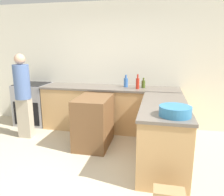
{
  "coord_description": "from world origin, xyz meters",
  "views": [
    {
      "loc": [
        0.98,
        -2.46,
        1.77
      ],
      "look_at": [
        0.3,
        0.78,
        0.98
      ],
      "focal_mm": 35.0,
      "sensor_mm": 36.0,
      "label": 1
    }
  ],
  "objects_px": {
    "person_by_range": "(23,93)",
    "hot_sauce_bottle": "(138,83)",
    "olive_oil_bottle": "(143,84)",
    "mixing_bowl": "(175,111)",
    "island_table": "(94,122)",
    "water_bottle_blue": "(126,82)",
    "range_oven": "(34,104)"
  },
  "relations": [
    {
      "from": "person_by_range",
      "to": "hot_sauce_bottle",
      "type": "bearing_deg",
      "value": 17.89
    },
    {
      "from": "olive_oil_bottle",
      "to": "mixing_bowl",
      "type": "bearing_deg",
      "value": -74.13
    },
    {
      "from": "olive_oil_bottle",
      "to": "person_by_range",
      "type": "height_order",
      "value": "person_by_range"
    },
    {
      "from": "island_table",
      "to": "olive_oil_bottle",
      "type": "relative_size",
      "value": 4.36
    },
    {
      "from": "hot_sauce_bottle",
      "to": "person_by_range",
      "type": "distance_m",
      "value": 2.24
    },
    {
      "from": "island_table",
      "to": "person_by_range",
      "type": "height_order",
      "value": "person_by_range"
    },
    {
      "from": "island_table",
      "to": "hot_sauce_bottle",
      "type": "relative_size",
      "value": 3.07
    },
    {
      "from": "water_bottle_blue",
      "to": "mixing_bowl",
      "type": "bearing_deg",
      "value": -64.29
    },
    {
      "from": "island_table",
      "to": "hot_sauce_bottle",
      "type": "height_order",
      "value": "hot_sauce_bottle"
    },
    {
      "from": "olive_oil_bottle",
      "to": "water_bottle_blue",
      "type": "relative_size",
      "value": 0.81
    },
    {
      "from": "olive_oil_bottle",
      "to": "person_by_range",
      "type": "xyz_separation_m",
      "value": [
        -2.24,
        -0.82,
        -0.12
      ]
    },
    {
      "from": "range_oven",
      "to": "water_bottle_blue",
      "type": "xyz_separation_m",
      "value": [
        2.14,
        0.08,
        0.56
      ]
    },
    {
      "from": "olive_oil_bottle",
      "to": "water_bottle_blue",
      "type": "bearing_deg",
      "value": 176.3
    },
    {
      "from": "island_table",
      "to": "person_by_range",
      "type": "bearing_deg",
      "value": 176.81
    },
    {
      "from": "mixing_bowl",
      "to": "water_bottle_blue",
      "type": "relative_size",
      "value": 1.54
    },
    {
      "from": "island_table",
      "to": "mixing_bowl",
      "type": "relative_size",
      "value": 2.29
    },
    {
      "from": "hot_sauce_bottle",
      "to": "person_by_range",
      "type": "height_order",
      "value": "person_by_range"
    },
    {
      "from": "person_by_range",
      "to": "mixing_bowl",
      "type": "bearing_deg",
      "value": -19.71
    },
    {
      "from": "mixing_bowl",
      "to": "water_bottle_blue",
      "type": "height_order",
      "value": "water_bottle_blue"
    },
    {
      "from": "island_table",
      "to": "mixing_bowl",
      "type": "height_order",
      "value": "mixing_bowl"
    },
    {
      "from": "person_by_range",
      "to": "range_oven",
      "type": "bearing_deg",
      "value": 109.49
    },
    {
      "from": "olive_oil_bottle",
      "to": "island_table",
      "type": "bearing_deg",
      "value": -132.0
    },
    {
      "from": "island_table",
      "to": "olive_oil_bottle",
      "type": "distance_m",
      "value": 1.34
    },
    {
      "from": "hot_sauce_bottle",
      "to": "olive_oil_bottle",
      "type": "bearing_deg",
      "value": 50.99
    },
    {
      "from": "range_oven",
      "to": "water_bottle_blue",
      "type": "distance_m",
      "value": 2.21
    },
    {
      "from": "mixing_bowl",
      "to": "olive_oil_bottle",
      "type": "xyz_separation_m",
      "value": [
        -0.51,
        1.8,
        0.02
      ]
    },
    {
      "from": "range_oven",
      "to": "hot_sauce_bottle",
      "type": "relative_size",
      "value": 3.24
    },
    {
      "from": "water_bottle_blue",
      "to": "person_by_range",
      "type": "bearing_deg",
      "value": -155.72
    },
    {
      "from": "mixing_bowl",
      "to": "hot_sauce_bottle",
      "type": "bearing_deg",
      "value": 110.36
    },
    {
      "from": "mixing_bowl",
      "to": "olive_oil_bottle",
      "type": "relative_size",
      "value": 1.9
    },
    {
      "from": "range_oven",
      "to": "person_by_range",
      "type": "relative_size",
      "value": 0.58
    },
    {
      "from": "mixing_bowl",
      "to": "water_bottle_blue",
      "type": "xyz_separation_m",
      "value": [
        -0.88,
        1.83,
        0.04
      ]
    }
  ]
}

